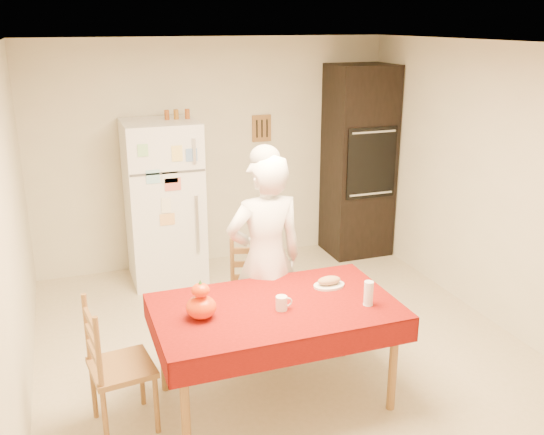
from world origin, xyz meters
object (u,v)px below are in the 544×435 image
coffee_mug (281,303)px  bread_plate (329,285)px  refrigerator (164,202)px  chair_left (112,362)px  oven_cabinet (359,162)px  chair_far (254,292)px  dining_table (275,314)px  wine_glass (369,293)px  pumpkin_lower (201,307)px  seated_woman (265,260)px

coffee_mug → bread_plate: (0.47, 0.24, -0.04)m
refrigerator → chair_left: refrigerator is taller
oven_cabinet → chair_far: size_ratio=2.32×
refrigerator → chair_far: 1.80m
dining_table → chair_left: size_ratio=1.79×
dining_table → coffee_mug: bearing=-78.9°
wine_glass → bread_plate: (-0.13, 0.37, -0.08)m
chair_left → wine_glass: size_ratio=5.40×
coffee_mug → pumpkin_lower: 0.55m
chair_far → bread_plate: 0.77m
wine_glass → bread_plate: wine_glass is taller
chair_left → oven_cabinet: bearing=-58.7°
chair_left → coffee_mug: 1.20m
dining_table → chair_left: bearing=177.3°
oven_cabinet → chair_far: bearing=-136.4°
chair_far → chair_left: (-1.22, -0.71, 0.00)m
chair_far → pumpkin_lower: bearing=-111.4°
refrigerator → pumpkin_lower: (-0.19, -2.48, -0.01)m
coffee_mug → pumpkin_lower: pumpkin_lower is taller
seated_woman → bread_plate: size_ratio=7.20×
wine_glass → oven_cabinet: bearing=64.1°
chair_left → bread_plate: chair_left is taller
dining_table → seated_woman: bearing=77.8°
refrigerator → coffee_mug: 2.58m
chair_left → pumpkin_lower: size_ratio=4.61×
pumpkin_lower → bread_plate: size_ratio=0.86×
oven_cabinet → coffee_mug: (-1.92, -2.60, -0.29)m
bread_plate → dining_table: bearing=-162.0°
seated_woman → wine_glass: seated_woman is taller
refrigerator → pumpkin_lower: 2.49m
dining_table → chair_far: size_ratio=1.79×
chair_far → wine_glass: bearing=-44.3°
dining_table → chair_left: chair_left is taller
oven_cabinet → chair_left: bearing=-141.2°
oven_cabinet → pumpkin_lower: 3.54m
dining_table → seated_woman: seated_woman is taller
dining_table → bread_plate: size_ratio=7.08×
dining_table → bread_plate: bread_plate is taller
wine_glass → chair_left: bearing=171.4°
chair_far → dining_table: bearing=-79.3°
bread_plate → oven_cabinet: bearing=58.4°
refrigerator → coffee_mug: (0.36, -2.55, -0.04)m
chair_left → seated_woman: 1.41m
chair_far → bread_plate: size_ratio=3.96×
refrigerator → bread_plate: (0.83, -2.32, -0.08)m
chair_left → chair_far: bearing=-67.4°
chair_left → wine_glass: 1.80m
dining_table → seated_woman: 0.61m
coffee_mug → bread_plate: coffee_mug is taller
seated_woman → pumpkin_lower: (-0.65, -0.58, -0.02)m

